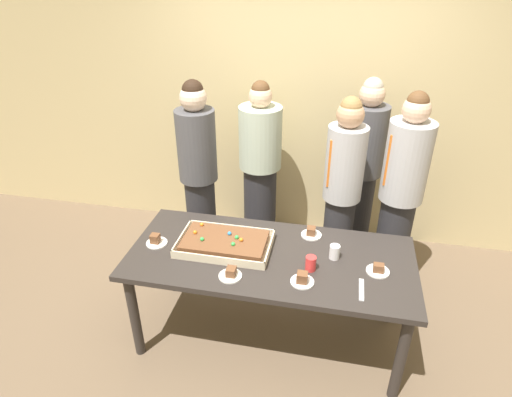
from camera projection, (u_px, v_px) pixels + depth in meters
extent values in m
plane|color=brown|center=(269.00, 334.00, 3.34)|extent=(12.00, 12.00, 0.00)
cube|color=#CCB784|center=(302.00, 86.00, 3.96)|extent=(8.00, 0.12, 3.00)
cube|color=#2D2826|center=(270.00, 258.00, 2.97)|extent=(1.95, 0.86, 0.04)
cylinder|color=#2D2826|center=(134.00, 315.00, 3.02)|extent=(0.07, 0.07, 0.71)
cylinder|color=#2D2826|center=(401.00, 358.00, 2.70)|extent=(0.07, 0.07, 0.71)
cylinder|color=#2D2826|center=(172.00, 256.00, 3.62)|extent=(0.07, 0.07, 0.71)
cylinder|color=#2D2826|center=(393.00, 285.00, 3.30)|extent=(0.07, 0.07, 0.71)
cube|color=beige|center=(225.00, 246.00, 3.05)|extent=(0.65, 0.40, 0.01)
cube|color=beige|center=(217.00, 260.00, 2.86)|extent=(0.65, 0.01, 0.05)
cube|color=beige|center=(232.00, 228.00, 3.20)|extent=(0.65, 0.01, 0.05)
cube|color=beige|center=(182.00, 238.00, 3.09)|extent=(0.01, 0.40, 0.05)
cube|color=beige|center=(270.00, 248.00, 2.97)|extent=(0.01, 0.40, 0.05)
cube|color=brown|center=(225.00, 242.00, 3.03)|extent=(0.58, 0.33, 0.06)
sphere|color=orange|center=(241.00, 240.00, 2.98)|extent=(0.03, 0.03, 0.03)
sphere|color=green|center=(202.00, 239.00, 2.99)|extent=(0.03, 0.03, 0.03)
sphere|color=orange|center=(195.00, 232.00, 3.06)|extent=(0.03, 0.03, 0.03)
sphere|color=orange|center=(202.00, 225.00, 3.15)|extent=(0.03, 0.03, 0.03)
sphere|color=green|center=(237.00, 237.00, 3.01)|extent=(0.03, 0.03, 0.03)
sphere|color=green|center=(233.00, 244.00, 2.94)|extent=(0.03, 0.03, 0.03)
sphere|color=#2D84E0|center=(229.00, 233.00, 3.05)|extent=(0.03, 0.03, 0.03)
cylinder|color=white|center=(157.00, 243.00, 3.08)|extent=(0.15, 0.15, 0.01)
cube|color=brown|center=(155.00, 238.00, 3.07)|extent=(0.06, 0.06, 0.06)
cylinder|color=white|center=(302.00, 282.00, 2.72)|extent=(0.15, 0.15, 0.01)
cube|color=brown|center=(302.00, 277.00, 2.70)|extent=(0.07, 0.06, 0.07)
cylinder|color=white|center=(378.00, 271.00, 2.81)|extent=(0.15, 0.15, 0.01)
cube|color=brown|center=(379.00, 268.00, 2.79)|extent=(0.07, 0.05, 0.05)
cylinder|color=white|center=(311.00, 235.00, 3.17)|extent=(0.15, 0.15, 0.01)
cube|color=brown|center=(311.00, 231.00, 3.16)|extent=(0.06, 0.07, 0.06)
cylinder|color=white|center=(230.00, 276.00, 2.77)|extent=(0.15, 0.15, 0.01)
cube|color=brown|center=(231.00, 272.00, 2.76)|extent=(0.06, 0.07, 0.05)
cylinder|color=white|center=(335.00, 252.00, 2.92)|extent=(0.07, 0.07, 0.10)
cylinder|color=red|center=(311.00, 263.00, 2.81)|extent=(0.07, 0.07, 0.10)
cube|color=silver|center=(361.00, 290.00, 2.66)|extent=(0.03, 0.20, 0.01)
cylinder|color=#28282D|center=(202.00, 221.00, 3.95)|extent=(0.26, 0.26, 0.87)
cylinder|color=#4C4C51|center=(197.00, 146.00, 3.58)|extent=(0.33, 0.33, 0.61)
sphere|color=beige|center=(193.00, 98.00, 3.39)|extent=(0.22, 0.22, 0.22)
sphere|color=black|center=(193.00, 90.00, 3.36)|extent=(0.17, 0.17, 0.17)
cylinder|color=#28282D|center=(336.00, 241.00, 3.69)|extent=(0.24, 0.24, 0.85)
cylinder|color=#B2B2B7|center=(345.00, 164.00, 3.34)|extent=(0.30, 0.30, 0.60)
cube|color=orange|center=(331.00, 164.00, 3.26)|extent=(0.04, 0.02, 0.38)
sphere|color=tan|center=(350.00, 115.00, 3.14)|extent=(0.21, 0.21, 0.21)
sphere|color=olive|center=(351.00, 107.00, 3.12)|extent=(0.16, 0.16, 0.16)
cylinder|color=#28282D|center=(391.00, 244.00, 3.62)|extent=(0.27, 0.27, 0.88)
cylinder|color=#B2B2B7|center=(407.00, 162.00, 3.25)|extent=(0.34, 0.34, 0.63)
cube|color=orange|center=(389.00, 161.00, 3.19)|extent=(0.04, 0.02, 0.40)
sphere|color=beige|center=(416.00, 110.00, 3.05)|extent=(0.20, 0.20, 0.20)
sphere|color=brown|center=(418.00, 102.00, 3.02)|extent=(0.16, 0.16, 0.16)
cylinder|color=#28282D|center=(260.00, 208.00, 4.14)|extent=(0.30, 0.30, 0.87)
cylinder|color=#B7C6B2|center=(260.00, 138.00, 3.79)|extent=(0.38, 0.38, 0.55)
sphere|color=beige|center=(260.00, 96.00, 3.61)|extent=(0.20, 0.20, 0.20)
sphere|color=brown|center=(261.00, 90.00, 3.58)|extent=(0.16, 0.16, 0.16)
cylinder|color=#28282D|center=(356.00, 216.00, 4.01)|extent=(0.26, 0.26, 0.88)
cylinder|color=#4C4C51|center=(366.00, 141.00, 3.65)|extent=(0.33, 0.33, 0.60)
sphere|color=beige|center=(372.00, 94.00, 3.46)|extent=(0.21, 0.21, 0.21)
sphere|color=#B2A899|center=(373.00, 87.00, 3.43)|extent=(0.16, 0.16, 0.16)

